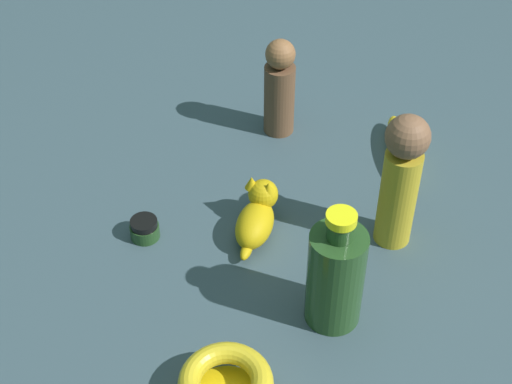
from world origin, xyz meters
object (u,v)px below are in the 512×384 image
at_px(banana, 401,149).
at_px(cat_figurine, 257,216).
at_px(nail_polish_jar, 145,229).
at_px(person_figure_child, 280,88).
at_px(person_figure_adult, 401,178).
at_px(bottle_tall, 336,275).

relative_size(banana, cat_figurine, 1.53).
distance_m(banana, cat_figurine, 0.31).
bearing_deg(cat_figurine, nail_polish_jar, -130.95).
bearing_deg(nail_polish_jar, person_figure_child, 97.88).
relative_size(person_figure_adult, banana, 1.24).
height_order(bottle_tall, banana, bottle_tall).
bearing_deg(banana, person_figure_child, -113.01).
bearing_deg(banana, bottle_tall, -24.14).
bearing_deg(cat_figurine, person_figure_child, 127.28).
xyz_separation_m(person_figure_adult, banana, (-0.11, 0.16, -0.10)).
height_order(person_figure_adult, person_figure_child, person_figure_adult).
bearing_deg(person_figure_adult, bottle_tall, -78.22).
distance_m(person_figure_adult, person_figure_child, 0.32).
bearing_deg(cat_figurine, banana, 81.83).
bearing_deg(person_figure_child, bottle_tall, -35.31).
bearing_deg(nail_polish_jar, cat_figurine, 49.05).
xyz_separation_m(person_figure_child, nail_polish_jar, (0.05, -0.34, -0.07)).
bearing_deg(banana, person_figure_adult, -13.26).
xyz_separation_m(bottle_tall, person_figure_child, (-0.35, 0.25, 0.01)).
xyz_separation_m(bottle_tall, nail_polish_jar, (-0.30, -0.09, -0.07)).
bearing_deg(person_figure_child, banana, 24.44).
height_order(person_figure_adult, banana, person_figure_adult).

